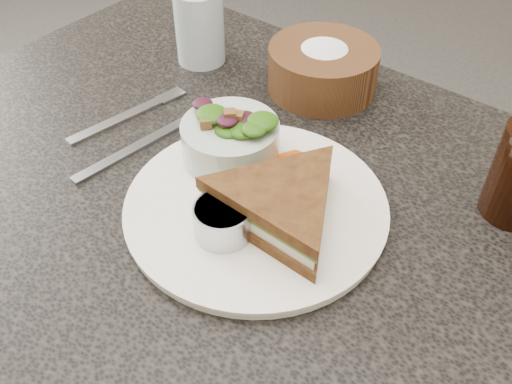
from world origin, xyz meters
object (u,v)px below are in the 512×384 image
at_px(sandwich, 281,205).
at_px(bread_basket, 323,61).
at_px(dining_table, 247,357).
at_px(water_glass, 200,27).
at_px(dinner_plate, 256,207).
at_px(dressing_ramekin, 223,221).
at_px(salad_bowl, 230,135).

xyz_separation_m(sandwich, bread_basket, (-0.12, 0.26, 0.01)).
xyz_separation_m(dining_table, water_glass, (-0.24, 0.19, 0.43)).
xyz_separation_m(dinner_plate, dressing_ramekin, (0.00, -0.06, 0.03)).
bearing_deg(dinner_plate, bread_basket, 108.14).
bearing_deg(bread_basket, dinner_plate, -71.86).
height_order(dinner_plate, dressing_ramekin, dressing_ramekin).
distance_m(salad_bowl, dressing_ramekin, 0.13).
bearing_deg(sandwich, dinner_plate, 174.18).
xyz_separation_m(salad_bowl, water_glass, (-0.20, 0.16, 0.01)).
relative_size(bread_basket, water_glass, 1.40).
relative_size(salad_bowl, dressing_ramekin, 1.87).
distance_m(dining_table, salad_bowl, 0.42).
relative_size(dining_table, dinner_plate, 3.41).
relative_size(dining_table, sandwich, 5.41).
xyz_separation_m(salad_bowl, bread_basket, (-0.01, 0.21, -0.00)).
bearing_deg(dining_table, bread_basket, 102.06).
relative_size(sandwich, bread_basket, 1.18).
xyz_separation_m(dining_table, dressing_ramekin, (0.03, -0.08, 0.41)).
relative_size(sandwich, dressing_ramekin, 2.94).
bearing_deg(dressing_ramekin, dinner_plate, 91.21).
distance_m(dining_table, sandwich, 0.42).
distance_m(sandwich, salad_bowl, 0.12).
bearing_deg(water_glass, dressing_ramekin, -43.76).
distance_m(dining_table, bread_basket, 0.49).
distance_m(dressing_ramekin, bread_basket, 0.33).
bearing_deg(bread_basket, dressing_ramekin, -74.76).
height_order(dinner_plate, sandwich, sandwich).
distance_m(salad_bowl, bread_basket, 0.21).
relative_size(dinner_plate, bread_basket, 1.88).
bearing_deg(dressing_ramekin, water_glass, 136.24).
height_order(dining_table, sandwich, sandwich).
bearing_deg(dinner_plate, sandwich, -7.45).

